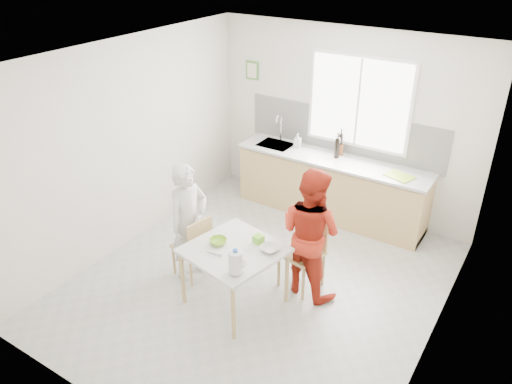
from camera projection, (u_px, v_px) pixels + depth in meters
ground at (260, 282)px, 6.07m from camera, size 4.50×4.50×0.00m
room_shell at (260, 159)px, 5.30m from camera, size 4.50×4.50×4.50m
window at (359, 102)px, 6.84m from camera, size 1.50×0.06×1.30m
backsplash at (343, 132)px, 7.17m from camera, size 3.00×0.02×0.65m
picture_frame at (252, 70)px, 7.58m from camera, size 0.22×0.03×0.28m
kitchen_counter at (330, 189)px, 7.33m from camera, size 2.84×0.64×1.37m
dining_table at (234, 255)px, 5.46m from camera, size 1.11×1.11×0.73m
chair_left at (195, 245)px, 5.97m from camera, size 0.46×0.46×0.84m
chair_far at (306, 247)px, 5.83m from camera, size 0.51×0.51×0.94m
person_white at (189, 222)px, 5.89m from camera, size 0.46×0.60×1.48m
person_red at (310, 232)px, 5.61m from camera, size 0.87×0.74×1.58m
bowl_green at (218, 241)px, 5.50m from camera, size 0.23×0.23×0.06m
bowl_white at (270, 249)px, 5.39m from camera, size 0.25×0.25×0.05m
milk_jug at (236, 261)px, 4.98m from camera, size 0.21×0.15×0.27m
green_box at (258, 239)px, 5.52m from camera, size 0.12×0.12×0.09m
spoon at (214, 254)px, 5.33m from camera, size 0.16×0.04×0.01m
cutting_board at (399, 176)px, 6.56m from camera, size 0.41×0.35×0.01m
wine_bottle_a at (340, 144)px, 7.14m from camera, size 0.07×0.07×0.32m
wine_bottle_b at (337, 148)px, 7.04m from camera, size 0.07×0.07×0.30m
jar_amber at (341, 150)px, 7.15m from camera, size 0.06×0.06×0.16m
soap_bottle at (298, 141)px, 7.40m from camera, size 0.12×0.12×0.21m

